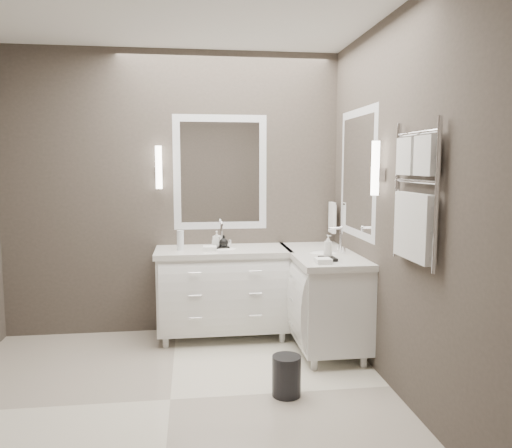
{
  "coord_description": "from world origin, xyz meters",
  "views": [
    {
      "loc": [
        0.16,
        -3.35,
        1.63
      ],
      "look_at": [
        0.69,
        0.7,
        1.14
      ],
      "focal_mm": 35.0,
      "sensor_mm": 36.0,
      "label": 1
    }
  ],
  "objects": [
    {
      "name": "mirror_right",
      "position": [
        1.59,
        0.8,
        1.55
      ],
      "size": [
        0.02,
        0.9,
        1.1
      ],
      "color": "white",
      "rests_on": "wall_right"
    },
    {
      "name": "towel_ladder",
      "position": [
        1.55,
        -0.4,
        1.39
      ],
      "size": [
        0.06,
        0.58,
        0.9
      ],
      "color": "white",
      "rests_on": "wall_right"
    },
    {
      "name": "wall_front",
      "position": [
        0.0,
        -1.5,
        1.35
      ],
      "size": [
        3.2,
        0.01,
        2.7
      ],
      "primitive_type": "cube",
      "color": "#443D37",
      "rests_on": "floor"
    },
    {
      "name": "wall_right",
      "position": [
        1.6,
        0.0,
        1.35
      ],
      "size": [
        0.01,
        3.0,
        2.7
      ],
      "primitive_type": "cube",
      "color": "#443D37",
      "rests_on": "floor"
    },
    {
      "name": "floor",
      "position": [
        0.0,
        0.0,
        -0.01
      ],
      "size": [
        3.2,
        3.0,
        0.01
      ],
      "primitive_type": "cube",
      "color": "white",
      "rests_on": "ground"
    },
    {
      "name": "water_bottle",
      "position": [
        0.06,
        1.19,
        0.94
      ],
      "size": [
        0.06,
        0.06,
        0.18
      ],
      "primitive_type": "cylinder",
      "rotation": [
        0.0,
        0.0,
        -0.01
      ],
      "color": "silver",
      "rests_on": "vanity_back"
    },
    {
      "name": "towel_bar_corner",
      "position": [
        1.54,
        1.36,
        1.12
      ],
      "size": [
        0.03,
        0.22,
        0.3
      ],
      "color": "white",
      "rests_on": "wall_right"
    },
    {
      "name": "amenity_tray_right",
      "position": [
        1.27,
        0.54,
        0.86
      ],
      "size": [
        0.13,
        0.17,
        0.02
      ],
      "primitive_type": "cube",
      "rotation": [
        0.0,
        0.0,
        0.03
      ],
      "color": "black",
      "rests_on": "vanity_right"
    },
    {
      "name": "soap_bottle_c",
      "position": [
        1.27,
        0.54,
        0.97
      ],
      "size": [
        0.09,
        0.09,
        0.18
      ],
      "primitive_type": "imported",
      "rotation": [
        0.0,
        0.0,
        0.43
      ],
      "color": "white",
      "rests_on": "amenity_tray_right"
    },
    {
      "name": "wall_back",
      "position": [
        0.0,
        1.5,
        1.35
      ],
      "size": [
        3.2,
        0.01,
        2.7
      ],
      "primitive_type": "cube",
      "color": "#443D37",
      "rests_on": "floor"
    },
    {
      "name": "vanity_back",
      "position": [
        0.45,
        1.23,
        0.49
      ],
      "size": [
        1.24,
        0.59,
        0.97
      ],
      "color": "white",
      "rests_on": "floor"
    },
    {
      "name": "amenity_tray_back",
      "position": [
        0.43,
        1.22,
        0.86
      ],
      "size": [
        0.17,
        0.14,
        0.02
      ],
      "primitive_type": "cube",
      "rotation": [
        0.0,
        0.0,
        0.16
      ],
      "color": "black",
      "rests_on": "vanity_back"
    },
    {
      "name": "soap_bottle_b",
      "position": [
        0.46,
        1.19,
        0.93
      ],
      "size": [
        0.09,
        0.09,
        0.11
      ],
      "primitive_type": "imported",
      "rotation": [
        0.0,
        0.0,
        -0.09
      ],
      "color": "black",
      "rests_on": "amenity_tray_back"
    },
    {
      "name": "vanity_right",
      "position": [
        1.33,
        0.9,
        0.49
      ],
      "size": [
        0.59,
        1.24,
        0.97
      ],
      "color": "white",
      "rests_on": "floor"
    },
    {
      "name": "soap_bottle_a",
      "position": [
        0.4,
        1.24,
        0.94
      ],
      "size": [
        0.08,
        0.08,
        0.14
      ],
      "primitive_type": "imported",
      "rotation": [
        0.0,
        0.0,
        -0.35
      ],
      "color": "white",
      "rests_on": "amenity_tray_back"
    },
    {
      "name": "sconce_back",
      "position": [
        -0.13,
        1.43,
        1.59
      ],
      "size": [
        0.06,
        0.06,
        0.4
      ],
      "color": "white",
      "rests_on": "wall_back"
    },
    {
      "name": "waste_bin",
      "position": [
        0.82,
        -0.04,
        0.14
      ],
      "size": [
        0.23,
        0.23,
        0.29
      ],
      "primitive_type": "cylinder",
      "rotation": [
        0.0,
        0.0,
        0.13
      ],
      "color": "black",
      "rests_on": "floor"
    },
    {
      "name": "mirror_back",
      "position": [
        0.45,
        1.49,
        1.55
      ],
      "size": [
        0.9,
        0.02,
        1.1
      ],
      "color": "white",
      "rests_on": "wall_back"
    },
    {
      "name": "sconce_right",
      "position": [
        1.53,
        0.22,
        1.59
      ],
      "size": [
        0.06,
        0.06,
        0.4
      ],
      "color": "white",
      "rests_on": "wall_right"
    }
  ]
}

